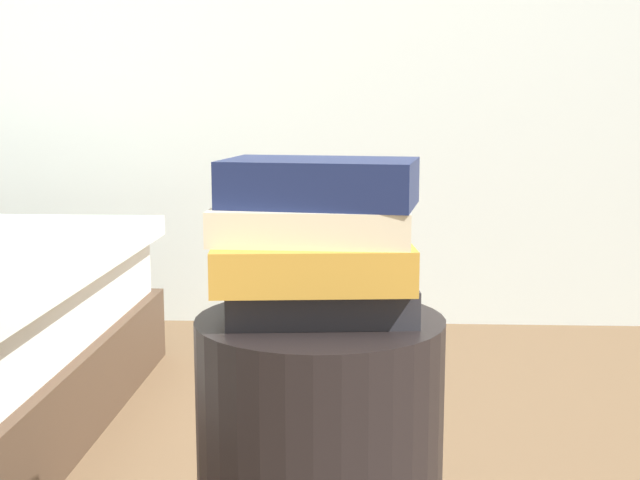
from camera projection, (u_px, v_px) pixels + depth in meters
name	position (u px, v px, depth m)	size (l,w,h in m)	color
book_charcoal	(318.00, 299.00, 1.18)	(0.25, 0.17, 0.05)	#28282D
book_ochre	(312.00, 261.00, 1.16)	(0.26, 0.21, 0.06)	#B7842D
book_cream	(313.00, 222.00, 1.16)	(0.26, 0.19, 0.05)	beige
book_navy	(321.00, 183.00, 1.14)	(0.25, 0.15, 0.06)	#19234C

